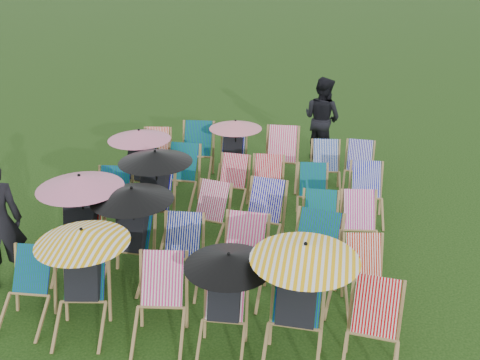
% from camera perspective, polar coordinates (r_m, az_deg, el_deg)
% --- Properties ---
extents(ground, '(100.00, 100.00, 0.00)m').
position_cam_1_polar(ground, '(8.29, -0.87, -6.83)').
color(ground, black).
rests_on(ground, ground).
extents(deckchair_0, '(0.62, 0.83, 0.86)m').
position_cam_1_polar(deckchair_0, '(7.00, -21.94, -10.97)').
color(deckchair_0, olive).
rests_on(deckchair_0, ground).
extents(deckchair_1, '(1.08, 1.17, 1.28)m').
position_cam_1_polar(deckchair_1, '(6.54, -16.57, -10.14)').
color(deckchair_1, olive).
rests_on(deckchair_1, ground).
extents(deckchair_2, '(0.74, 0.93, 0.93)m').
position_cam_1_polar(deckchair_2, '(6.32, -8.58, -12.97)').
color(deckchair_2, olive).
rests_on(deckchair_2, ground).
extents(deckchair_3, '(0.99, 1.04, 1.17)m').
position_cam_1_polar(deckchair_3, '(6.04, -1.68, -12.79)').
color(deckchair_3, olive).
rests_on(deckchair_3, ground).
extents(deckchair_4, '(1.17, 1.21, 1.38)m').
position_cam_1_polar(deckchair_4, '(5.88, 6.13, -12.79)').
color(deckchair_4, olive).
rests_on(deckchair_4, ground).
extents(deckchair_5, '(0.68, 0.89, 0.91)m').
position_cam_1_polar(deckchair_5, '(6.03, 13.99, -15.66)').
color(deckchair_5, olive).
rests_on(deckchair_5, ground).
extents(deckchair_6, '(1.17, 1.27, 1.39)m').
position_cam_1_polar(deckchair_6, '(7.67, -16.80, -4.36)').
color(deckchair_6, olive).
rests_on(deckchair_6, ground).
extents(deckchair_7, '(1.10, 1.15, 1.31)m').
position_cam_1_polar(deckchair_7, '(7.34, -11.76, -5.50)').
color(deckchair_7, olive).
rests_on(deckchair_7, ground).
extents(deckchair_8, '(0.65, 0.87, 0.90)m').
position_cam_1_polar(deckchair_8, '(7.19, -6.46, -8.01)').
color(deckchair_8, olive).
rests_on(deckchair_8, ground).
extents(deckchair_9, '(0.67, 0.91, 0.97)m').
position_cam_1_polar(deckchair_9, '(6.99, 0.12, -8.52)').
color(deckchair_9, olive).
rests_on(deckchair_9, ground).
extents(deckchair_10, '(0.83, 1.04, 1.03)m').
position_cam_1_polar(deckchair_10, '(6.98, 7.62, -8.53)').
color(deckchair_10, olive).
rests_on(deckchair_10, ground).
extents(deckchair_11, '(0.68, 0.85, 0.84)m').
position_cam_1_polar(deckchair_11, '(6.96, 13.29, -10.01)').
color(deckchair_11, olive).
rests_on(deckchair_11, ground).
extents(deckchair_12, '(0.72, 0.92, 0.93)m').
position_cam_1_polar(deckchair_12, '(8.75, -13.58, -2.34)').
color(deckchair_12, olive).
rests_on(deckchair_12, ground).
extents(deckchair_13, '(1.14, 1.18, 1.35)m').
position_cam_1_polar(deckchair_13, '(8.39, -9.31, -1.25)').
color(deckchair_13, olive).
rests_on(deckchair_13, ground).
extents(deckchair_14, '(0.72, 0.91, 0.89)m').
position_cam_1_polar(deckchair_14, '(8.12, -3.64, -3.97)').
color(deckchair_14, olive).
rests_on(deckchair_14, ground).
extents(deckchair_15, '(0.74, 0.95, 0.95)m').
position_cam_1_polar(deckchair_15, '(8.01, 2.27, -4.09)').
color(deckchair_15, olive).
rests_on(deckchair_15, ground).
extents(deckchair_16, '(0.61, 0.83, 0.88)m').
position_cam_1_polar(deckchair_16, '(7.91, 8.46, -5.04)').
color(deckchair_16, olive).
rests_on(deckchair_16, ground).
extents(deckchair_17, '(0.68, 0.87, 0.87)m').
position_cam_1_polar(deckchair_17, '(8.05, 12.74, -4.93)').
color(deckchair_17, olive).
rests_on(deckchair_17, ground).
extents(deckchair_18, '(1.09, 1.16, 1.30)m').
position_cam_1_polar(deckchair_18, '(9.56, -10.99, 1.62)').
color(deckchair_18, olive).
rests_on(deckchair_18, ground).
extents(deckchair_19, '(0.65, 0.91, 0.98)m').
position_cam_1_polar(deckchair_19, '(9.43, -6.55, 0.32)').
color(deckchair_19, olive).
rests_on(deckchair_19, ground).
extents(deckchair_20, '(0.61, 0.82, 0.86)m').
position_cam_1_polar(deckchair_20, '(9.23, -1.01, -0.47)').
color(deckchair_20, olive).
rests_on(deckchair_20, ground).
extents(deckchair_21, '(0.65, 0.86, 0.89)m').
position_cam_1_polar(deckchair_21, '(9.11, 2.87, -0.71)').
color(deckchair_21, olive).
rests_on(deckchair_21, ground).
extents(deckchair_22, '(0.64, 0.83, 0.84)m').
position_cam_1_polar(deckchair_22, '(8.98, 7.77, -1.49)').
color(deckchair_22, olive).
rests_on(deckchair_22, ground).
extents(deckchair_23, '(0.65, 0.87, 0.89)m').
position_cam_1_polar(deckchair_23, '(9.06, 13.38, -1.52)').
color(deckchair_23, olive).
rests_on(deckchair_23, ground).
extents(deckchair_24, '(0.70, 0.90, 0.89)m').
position_cam_1_polar(deckchair_24, '(10.63, -9.02, 2.69)').
color(deckchair_24, olive).
rests_on(deckchair_24, ground).
extents(deckchair_25, '(0.76, 1.00, 1.03)m').
position_cam_1_polar(deckchair_25, '(10.44, -4.76, 2.92)').
color(deckchair_25, olive).
rests_on(deckchair_25, ground).
extents(deckchair_26, '(1.00, 1.06, 1.19)m').
position_cam_1_polar(deckchair_26, '(10.23, -0.76, 3.21)').
color(deckchair_26, olive).
rests_on(deckchair_26, ground).
extents(deckchair_27, '(0.73, 0.99, 1.03)m').
position_cam_1_polar(deckchair_27, '(10.15, 4.41, 2.30)').
color(deckchair_27, olive).
rests_on(deckchair_27, ground).
extents(deckchair_28, '(0.68, 0.87, 0.88)m').
position_cam_1_polar(deckchair_28, '(9.98, 9.16, 1.22)').
color(deckchair_28, olive).
rests_on(deckchair_28, ground).
extents(deckchair_29, '(0.60, 0.82, 0.86)m').
position_cam_1_polar(deckchair_29, '(10.13, 12.55, 1.24)').
color(deckchair_29, olive).
rests_on(deckchair_29, ground).
extents(person_rear, '(1.08, 1.02, 1.76)m').
position_cam_1_polar(person_rear, '(11.42, 8.73, 6.49)').
color(person_rear, black).
rests_on(person_rear, ground).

